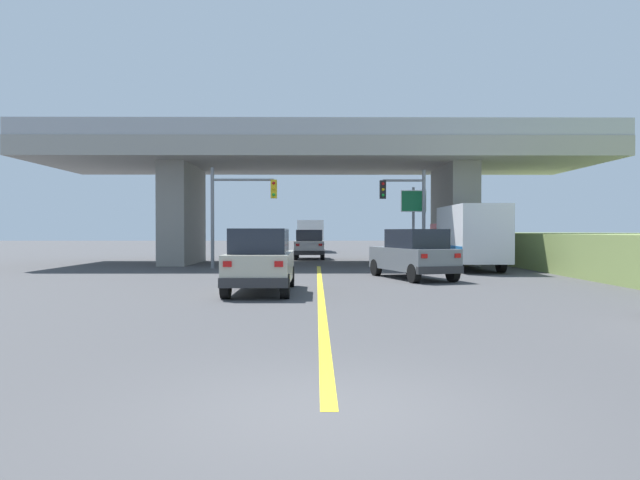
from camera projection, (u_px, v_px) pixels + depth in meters
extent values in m
plane|color=#424244|center=(318.00, 263.00, 34.40)|extent=(160.00, 160.00, 0.00)
cube|color=gray|center=(318.00, 158.00, 34.30)|extent=(32.34, 10.19, 1.04)
cube|color=gray|center=(183.00, 215.00, 34.30)|extent=(1.55, 6.11, 5.80)
cube|color=gray|center=(454.00, 215.00, 34.41)|extent=(1.55, 6.11, 5.80)
cube|color=#9EA0A5|center=(319.00, 126.00, 29.34)|extent=(32.34, 0.20, 0.90)
cube|color=#9EA0A5|center=(318.00, 153.00, 39.22)|extent=(32.34, 0.20, 0.90)
cube|color=yellow|center=(320.00, 290.00, 18.87)|extent=(0.20, 25.40, 0.01)
cube|color=#B7B29E|center=(261.00, 267.00, 18.21)|extent=(1.90, 4.57, 0.90)
cube|color=#1E232D|center=(260.00, 241.00, 17.85)|extent=(1.67, 2.51, 0.76)
cube|color=#2D2D30|center=(253.00, 283.00, 15.98)|extent=(1.94, 0.20, 0.28)
cube|color=red|center=(227.00, 264.00, 15.90)|extent=(0.24, 0.06, 0.16)
cube|color=red|center=(279.00, 264.00, 15.91)|extent=(0.24, 0.06, 0.16)
cylinder|color=black|center=(241.00, 277.00, 19.94)|extent=(0.26, 0.72, 0.72)
cylinder|color=black|center=(290.00, 277.00, 19.96)|extent=(0.26, 0.72, 0.72)
cylinder|color=black|center=(226.00, 286.00, 16.48)|extent=(0.26, 0.72, 0.72)
cylinder|color=black|center=(285.00, 286.00, 16.49)|extent=(0.26, 0.72, 0.72)
cube|color=slate|center=(412.00, 259.00, 23.40)|extent=(3.12, 5.08, 0.90)
cube|color=#1E232D|center=(416.00, 239.00, 23.05)|extent=(2.30, 2.97, 0.76)
cube|color=#2D2D30|center=(440.00, 270.00, 21.18)|extent=(1.85, 0.73, 0.28)
cube|color=red|center=(424.00, 256.00, 20.91)|extent=(0.25, 0.13, 0.16)
cube|color=red|center=(458.00, 256.00, 21.31)|extent=(0.25, 0.13, 0.16)
cylinder|color=black|center=(376.00, 267.00, 24.92)|extent=(0.46, 0.76, 0.72)
cylinder|color=black|center=(410.00, 267.00, 25.39)|extent=(0.46, 0.76, 0.72)
cylinder|color=black|center=(414.00, 273.00, 21.42)|extent=(0.46, 0.76, 0.72)
cylinder|color=black|center=(453.00, 272.00, 21.90)|extent=(0.46, 0.76, 0.72)
cube|color=red|center=(453.00, 241.00, 31.97)|extent=(2.20, 2.00, 1.90)
cube|color=silver|center=(472.00, 234.00, 28.18)|extent=(2.31, 5.56, 2.73)
cube|color=#195999|center=(472.00, 247.00, 28.19)|extent=(2.33, 5.45, 0.24)
cylinder|color=black|center=(435.00, 258.00, 31.97)|extent=(0.30, 0.90, 0.90)
cylinder|color=black|center=(471.00, 258.00, 31.99)|extent=(0.30, 0.90, 0.90)
cylinder|color=black|center=(458.00, 263.00, 26.81)|extent=(0.30, 0.90, 0.90)
cylinder|color=black|center=(501.00, 263.00, 26.82)|extent=(0.30, 0.90, 0.90)
cube|color=silver|center=(309.00, 247.00, 39.90)|extent=(2.00, 4.32, 0.90)
cube|color=#1E232D|center=(309.00, 235.00, 39.56)|extent=(1.76, 2.37, 0.76)
cube|color=#2D2D30|center=(309.00, 253.00, 37.80)|extent=(2.04, 0.20, 0.28)
cube|color=red|center=(298.00, 245.00, 37.71)|extent=(0.24, 0.06, 0.16)
cube|color=red|center=(320.00, 245.00, 37.72)|extent=(0.24, 0.06, 0.16)
cylinder|color=black|center=(297.00, 253.00, 41.51)|extent=(0.26, 0.72, 0.72)
cylinder|color=black|center=(322.00, 253.00, 41.52)|extent=(0.26, 0.72, 0.72)
cylinder|color=black|center=(296.00, 255.00, 38.29)|extent=(0.26, 0.72, 0.72)
cylinder|color=black|center=(323.00, 255.00, 38.31)|extent=(0.26, 0.72, 0.72)
cylinder|color=slate|center=(424.00, 219.00, 30.19)|extent=(0.18, 0.18, 5.15)
cylinder|color=slate|center=(403.00, 180.00, 30.15)|extent=(2.16, 0.12, 0.12)
cube|color=black|center=(383.00, 190.00, 30.15)|extent=(0.32, 0.26, 0.96)
sphere|color=red|center=(383.00, 184.00, 30.00)|extent=(0.16, 0.16, 0.16)
sphere|color=gold|center=(383.00, 189.00, 30.00)|extent=(0.16, 0.16, 0.16)
sphere|color=green|center=(383.00, 195.00, 30.01)|extent=(0.16, 0.16, 0.16)
cylinder|color=slate|center=(212.00, 218.00, 29.77)|extent=(0.18, 0.18, 5.24)
cylinder|color=slate|center=(243.00, 180.00, 29.75)|extent=(3.19, 0.12, 0.12)
cube|color=gold|center=(274.00, 189.00, 29.77)|extent=(0.32, 0.26, 0.96)
sphere|color=red|center=(274.00, 183.00, 29.61)|extent=(0.16, 0.16, 0.16)
sphere|color=gold|center=(274.00, 189.00, 29.62)|extent=(0.16, 0.16, 0.16)
sphere|color=green|center=(274.00, 195.00, 29.62)|extent=(0.16, 0.16, 0.16)
cylinder|color=slate|center=(413.00, 227.00, 31.06)|extent=(0.14, 0.14, 4.30)
cube|color=#146638|center=(414.00, 201.00, 30.98)|extent=(1.29, 0.08, 1.09)
cube|color=white|center=(414.00, 201.00, 30.97)|extent=(1.37, 0.04, 1.17)
cube|color=navy|center=(311.00, 236.00, 56.59)|extent=(2.20, 2.00, 1.90)
cube|color=silver|center=(311.00, 234.00, 52.92)|extent=(2.31, 5.35, 2.45)
cube|color=#195999|center=(311.00, 240.00, 52.92)|extent=(2.33, 5.24, 0.24)
cylinder|color=black|center=(301.00, 246.00, 56.60)|extent=(0.30, 0.90, 0.90)
cylinder|color=black|center=(321.00, 246.00, 56.61)|extent=(0.30, 0.90, 0.90)
cylinder|color=black|center=(299.00, 248.00, 51.59)|extent=(0.30, 0.90, 0.90)
cylinder|color=black|center=(322.00, 248.00, 51.61)|extent=(0.30, 0.90, 0.90)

